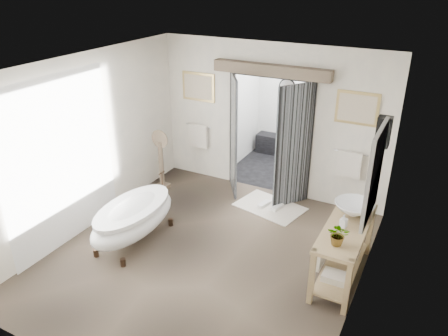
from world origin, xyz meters
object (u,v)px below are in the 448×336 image
Objects in this scene: clawfoot_tub at (133,217)px; vanity at (342,247)px; basin at (354,209)px; rug at (270,207)px.

clawfoot_tub reaches higher than vanity.
vanity is at bearing 11.13° from clawfoot_tub.
rug is at bearing 137.86° from basin.
vanity reaches higher than rug.
basin is (3.22, 0.99, 0.52)m from clawfoot_tub.
clawfoot_tub reaches higher than rug.
vanity is at bearing -105.68° from basin.
clawfoot_tub is 1.50× the size of rug.
basin is at bearing -31.80° from rug.
clawfoot_tub is 3.41m from basin.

